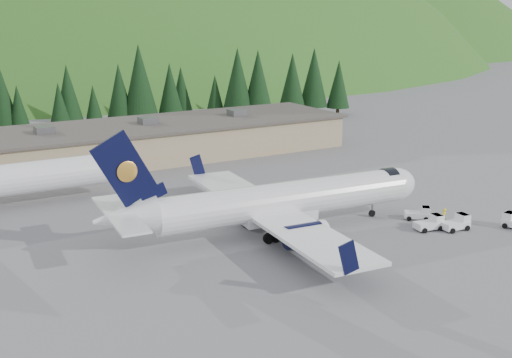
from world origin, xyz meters
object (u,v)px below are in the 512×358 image
at_px(baggage_tug_a, 431,223).
at_px(ramp_worker, 444,217).
at_px(baggage_tug_b, 457,223).
at_px(terminal_building, 116,144).
at_px(baggage_tug_d, 420,214).
at_px(airliner, 277,203).

relative_size(baggage_tug_a, ramp_worker, 1.65).
distance_m(baggage_tug_b, terminal_building, 50.60).
xyz_separation_m(baggage_tug_b, ramp_worker, (-0.29, 1.55, 0.22)).
xyz_separation_m(baggage_tug_a, baggage_tug_d, (1.33, 2.98, -0.05)).
bearing_deg(baggage_tug_a, airliner, 162.14).
height_order(airliner, ramp_worker, airliner).
relative_size(baggage_tug_a, baggage_tug_b, 1.01).
bearing_deg(airliner, baggage_tug_b, -22.94).
xyz_separation_m(airliner, ramp_worker, (15.94, -6.88, -2.18)).
distance_m(airliner, baggage_tug_b, 18.45).
bearing_deg(ramp_worker, baggage_tug_a, -36.27).
bearing_deg(baggage_tug_b, baggage_tug_a, 154.59).
bearing_deg(ramp_worker, baggage_tug_b, 57.38).
relative_size(baggage_tug_a, baggage_tug_d, 1.05).
distance_m(airliner, baggage_tug_a, 15.81).
height_order(baggage_tug_a, terminal_building, terminal_building).
bearing_deg(baggage_tug_b, ramp_worker, 104.46).
xyz_separation_m(airliner, terminal_building, (-3.99, 37.92, -0.47)).
relative_size(terminal_building, ramp_worker, 38.89).
bearing_deg(terminal_building, baggage_tug_d, -65.43).
xyz_separation_m(terminal_building, baggage_tug_d, (19.23, -42.06, -2.00)).
bearing_deg(baggage_tug_a, ramp_worker, 16.13).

